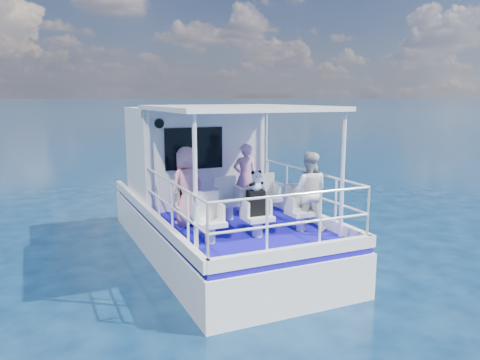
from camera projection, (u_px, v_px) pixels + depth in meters
name	position (u px, v px, depth m)	size (l,w,h in m)	color
ground	(233.00, 265.00, 9.45)	(2000.00, 2000.00, 0.00)	#071B35
hull	(215.00, 250.00, 10.35)	(3.00, 7.00, 1.60)	white
deck	(215.00, 213.00, 10.20)	(2.90, 6.90, 0.10)	#150B9C
cabin	(194.00, 154.00, 11.17)	(2.85, 2.00, 2.20)	white
canopy	(237.00, 108.00, 8.72)	(3.00, 3.20, 0.08)	white
canopy_posts	(238.00, 169.00, 8.88)	(2.77, 2.97, 2.20)	white
railings	(245.00, 203.00, 8.69)	(2.84, 3.59, 1.00)	white
seat_port_fwd	(186.00, 215.00, 9.08)	(0.48, 0.46, 0.38)	silver
seat_center_fwd	(229.00, 210.00, 9.44)	(0.48, 0.46, 0.38)	silver
seat_stbd_fwd	(268.00, 206.00, 9.81)	(0.48, 0.46, 0.38)	silver
seat_port_aft	(210.00, 232.00, 7.91)	(0.48, 0.46, 0.38)	silver
seat_center_aft	(257.00, 226.00, 8.28)	(0.48, 0.46, 0.38)	silver
seat_stbd_aft	(301.00, 220.00, 8.64)	(0.48, 0.46, 0.38)	silver
passenger_port_fwd	(188.00, 186.00, 8.91)	(0.57, 0.41, 1.52)	pink
passenger_stbd_fwd	(245.00, 177.00, 10.13)	(0.53, 0.35, 1.46)	pink
passenger_stbd_aft	(309.00, 191.00, 8.61)	(0.71, 0.55, 1.46)	white
backpack_port	(189.00, 196.00, 8.96)	(0.30, 0.17, 0.39)	black
backpack_center	(256.00, 203.00, 8.21)	(0.30, 0.17, 0.45)	black
compact_camera	(189.00, 184.00, 8.91)	(0.10, 0.06, 0.06)	black
panda	(256.00, 181.00, 8.13)	(0.23, 0.19, 0.35)	white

